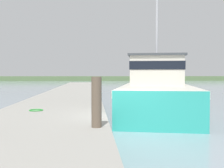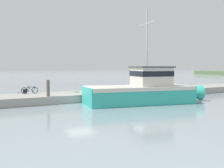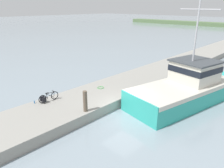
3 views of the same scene
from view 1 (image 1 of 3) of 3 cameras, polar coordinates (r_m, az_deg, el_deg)
ground_plane at (r=10.97m, az=3.85°, el=-10.03°), size 320.00×320.00×0.00m
dock_pier at (r=10.94m, az=-13.31°, el=-8.11°), size 4.56×80.00×0.75m
far_shoreline at (r=95.88m, az=15.20°, el=1.11°), size 180.00×5.00×1.47m
fishing_boat_main at (r=16.51m, az=9.04°, el=-1.45°), size 5.70×11.95×8.66m
mooring_post at (r=8.14m, az=-3.16°, el=-3.67°), size 0.30×0.30×1.47m
hose_coil at (r=12.26m, az=-15.16°, el=-5.15°), size 0.58×0.58×0.04m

